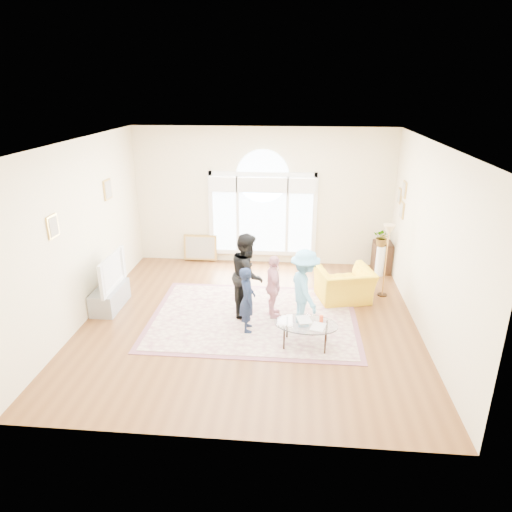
# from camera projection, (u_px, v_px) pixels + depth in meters

# --- Properties ---
(ground) EXTENTS (6.00, 6.00, 0.00)m
(ground) POSITION_uv_depth(u_px,v_px,m) (250.00, 321.00, 8.37)
(ground) COLOR brown
(ground) RESTS_ON ground
(room_shell) EXTENTS (6.00, 6.00, 6.00)m
(room_shell) POSITION_uv_depth(u_px,v_px,m) (262.00, 200.00, 10.46)
(room_shell) COLOR beige
(room_shell) RESTS_ON ground
(area_rug) EXTENTS (3.60, 2.60, 0.02)m
(area_rug) POSITION_uv_depth(u_px,v_px,m) (254.00, 317.00, 8.47)
(area_rug) COLOR beige
(area_rug) RESTS_ON ground
(rug_border) EXTENTS (3.80, 2.80, 0.01)m
(rug_border) POSITION_uv_depth(u_px,v_px,m) (254.00, 318.00, 8.47)
(rug_border) COLOR #7E4B58
(rug_border) RESTS_ON ground
(tv_console) EXTENTS (0.45, 1.00, 0.42)m
(tv_console) POSITION_uv_depth(u_px,v_px,m) (110.00, 297.00, 8.81)
(tv_console) COLOR gray
(tv_console) RESTS_ON ground
(television) EXTENTS (0.18, 1.15, 0.66)m
(television) POSITION_uv_depth(u_px,v_px,m) (107.00, 271.00, 8.61)
(television) COLOR black
(television) RESTS_ON tv_console
(coffee_table) EXTENTS (1.11, 0.78, 0.54)m
(coffee_table) POSITION_uv_depth(u_px,v_px,m) (306.00, 325.00, 7.42)
(coffee_table) COLOR silver
(coffee_table) RESTS_ON ground
(armchair) EXTENTS (1.23, 1.13, 0.67)m
(armchair) POSITION_uv_depth(u_px,v_px,m) (344.00, 285.00, 9.05)
(armchair) COLOR yellow
(armchair) RESTS_ON ground
(side_cabinet) EXTENTS (0.40, 0.50, 0.70)m
(side_cabinet) POSITION_uv_depth(u_px,v_px,m) (382.00, 257.00, 10.46)
(side_cabinet) COLOR black
(side_cabinet) RESTS_ON ground
(floor_lamp) EXTENTS (0.27, 0.27, 1.51)m
(floor_lamp) POSITION_uv_depth(u_px,v_px,m) (388.00, 236.00, 8.93)
(floor_lamp) COLOR black
(floor_lamp) RESTS_ON ground
(plant_pedestal) EXTENTS (0.20, 0.20, 0.70)m
(plant_pedestal) POSITION_uv_depth(u_px,v_px,m) (380.00, 261.00, 10.23)
(plant_pedestal) COLOR white
(plant_pedestal) RESTS_ON ground
(potted_plant) EXTENTS (0.44, 0.40, 0.43)m
(potted_plant) POSITION_uv_depth(u_px,v_px,m) (382.00, 237.00, 10.03)
(potted_plant) COLOR #33722D
(potted_plant) RESTS_ON plant_pedestal
(leaning_picture) EXTENTS (0.80, 0.14, 0.62)m
(leaning_picture) POSITION_uv_depth(u_px,v_px,m) (201.00, 261.00, 11.20)
(leaning_picture) COLOR tan
(leaning_picture) RESTS_ON ground
(child_navy) EXTENTS (0.34, 0.46, 1.17)m
(child_navy) POSITION_uv_depth(u_px,v_px,m) (247.00, 299.00, 7.83)
(child_navy) COLOR #15203C
(child_navy) RESTS_ON area_rug
(child_black) EXTENTS (0.60, 0.76, 1.56)m
(child_black) POSITION_uv_depth(u_px,v_px,m) (248.00, 274.00, 8.37)
(child_black) COLOR black
(child_black) RESTS_ON area_rug
(child_pink) EXTENTS (0.43, 0.75, 1.20)m
(child_pink) POSITION_uv_depth(u_px,v_px,m) (273.00, 287.00, 8.29)
(child_pink) COLOR pink
(child_pink) RESTS_ON area_rug
(child_blue) EXTENTS (0.79, 1.04, 1.42)m
(child_blue) POSITION_uv_depth(u_px,v_px,m) (305.00, 289.00, 7.94)
(child_blue) COLOR #65B3DD
(child_blue) RESTS_ON area_rug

